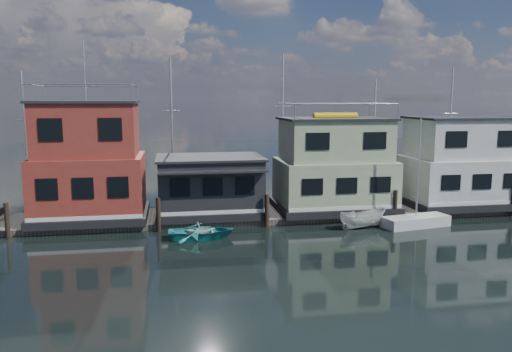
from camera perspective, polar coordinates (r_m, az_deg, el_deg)
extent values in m
plane|color=black|center=(23.99, -1.72, -11.64)|extent=(160.00, 160.00, 0.00)
cube|color=#595147|center=(35.37, -4.43, -4.60)|extent=(48.00, 5.00, 0.40)
cube|color=black|center=(35.55, -18.25, -4.21)|extent=(7.40, 5.90, 0.50)
cube|color=maroon|center=(35.15, -18.41, -0.84)|extent=(7.00, 5.50, 3.74)
cube|color=maroon|center=(34.76, -18.70, 5.02)|extent=(6.30, 4.95, 3.46)
cube|color=black|center=(34.70, -18.85, 8.00)|extent=(6.65, 5.23, 0.16)
cylinder|color=silver|center=(34.75, -19.02, 11.43)|extent=(0.08, 0.08, 4.00)
cube|color=black|center=(35.23, -5.25, -3.92)|extent=(7.40, 5.40, 0.50)
cube|color=black|center=(34.85, -5.29, -0.79)|extent=(7.00, 5.00, 3.40)
cube|color=black|center=(34.60, -5.34, 2.12)|extent=(7.30, 5.30, 0.16)
cube|color=black|center=(31.91, -4.93, 0.50)|extent=(7.00, 1.20, 0.12)
cube|color=black|center=(36.99, 8.81, -3.37)|extent=(8.40, 5.90, 0.50)
cube|color=#9CB185|center=(36.66, 8.88, -0.60)|extent=(8.00, 5.50, 3.12)
cube|color=#9CB185|center=(36.30, 8.99, 4.07)|extent=(7.20, 4.95, 2.88)
cube|color=black|center=(36.21, 9.05, 6.47)|extent=(7.60, 5.23, 0.16)
cylinder|color=#D59F09|center=(36.20, 9.05, 6.74)|extent=(3.20, 0.56, 0.56)
cube|color=black|center=(41.23, 22.13, -2.67)|extent=(8.40, 5.90, 0.50)
cube|color=silver|center=(40.93, 22.27, -0.18)|extent=(8.00, 5.50, 3.12)
cube|color=silver|center=(40.61, 22.52, 4.00)|extent=(7.20, 4.95, 2.88)
cube|color=black|center=(40.53, 22.65, 6.14)|extent=(7.60, 5.23, 0.16)
cylinder|color=#2D2116|center=(33.79, -26.57, -4.59)|extent=(0.28, 0.28, 2.20)
cylinder|color=#2D2116|center=(32.32, -11.08, -4.39)|extent=(0.28, 0.28, 2.20)
cylinder|color=#2D2116|center=(32.87, 1.23, -4.00)|extent=(0.28, 0.28, 2.20)
cylinder|color=#2D2116|center=(35.65, 15.61, -3.32)|extent=(0.28, 0.28, 2.20)
cylinder|color=silver|center=(41.85, -24.82, 3.69)|extent=(0.16, 0.16, 10.50)
cylinder|color=silver|center=(41.76, -24.96, 5.85)|extent=(1.40, 0.06, 0.06)
cylinder|color=silver|center=(40.36, -9.57, 4.94)|extent=(0.16, 0.16, 11.50)
cylinder|color=silver|center=(40.29, -9.64, 7.38)|extent=(1.40, 0.06, 0.06)
cylinder|color=silver|center=(41.36, 3.04, 5.48)|extent=(0.16, 0.16, 12.00)
cylinder|color=silver|center=(41.29, 3.06, 7.98)|extent=(1.40, 0.06, 0.06)
cylinder|color=silver|center=(43.88, 13.30, 4.14)|extent=(0.16, 0.16, 10.00)
cylinder|color=silver|center=(43.79, 13.37, 6.09)|extent=(1.40, 0.06, 0.06)
cylinder|color=silver|center=(47.01, 21.23, 4.69)|extent=(0.16, 0.16, 11.00)
cylinder|color=silver|center=(46.94, 21.35, 6.69)|extent=(1.40, 0.06, 0.06)
cube|color=beige|center=(34.82, 17.80, -4.96)|extent=(4.73, 2.34, 0.70)
cylinder|color=silver|center=(34.17, 18.08, 0.87)|extent=(0.12, 0.12, 6.44)
cube|color=silver|center=(34.49, 17.92, -2.44)|extent=(0.32, 1.39, 0.05)
imported|color=silver|center=(33.38, 12.08, -4.81)|extent=(3.47, 1.73, 1.28)
imported|color=teal|center=(30.58, -6.29, -6.35)|extent=(4.06, 2.92, 0.84)
imported|color=silver|center=(30.77, -6.45, -6.10)|extent=(2.06, 1.83, 1.00)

